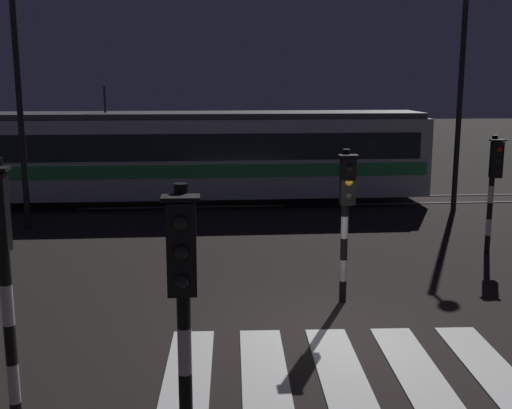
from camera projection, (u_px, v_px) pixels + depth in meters
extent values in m
plane|color=black|center=(321.00, 332.00, 11.23)|extent=(120.00, 120.00, 0.00)
cube|color=#59595E|center=(262.00, 206.00, 22.31)|extent=(80.00, 0.12, 0.03)
cube|color=#59595E|center=(258.00, 198.00, 23.71)|extent=(80.00, 0.12, 0.03)
cube|color=silver|center=(186.00, 383.00, 9.29)|extent=(0.87, 3.89, 0.02)
cube|color=silver|center=(265.00, 382.00, 9.34)|extent=(0.87, 3.89, 0.02)
cube|color=silver|center=(344.00, 380.00, 9.38)|extent=(0.87, 3.89, 0.02)
cube|color=silver|center=(421.00, 379.00, 9.43)|extent=(0.87, 3.89, 0.02)
cube|color=silver|center=(498.00, 378.00, 9.47)|extent=(0.87, 3.89, 0.02)
cylinder|color=black|center=(186.00, 395.00, 6.47)|extent=(0.14, 0.14, 0.49)
cylinder|color=white|center=(185.00, 351.00, 6.37)|extent=(0.14, 0.14, 0.49)
cylinder|color=black|center=(184.00, 305.00, 6.28)|extent=(0.14, 0.14, 0.49)
cylinder|color=white|center=(183.00, 257.00, 6.19)|extent=(0.14, 0.14, 0.49)
cylinder|color=black|center=(181.00, 208.00, 6.09)|extent=(0.14, 0.14, 0.49)
cube|color=black|center=(182.00, 249.00, 5.99)|extent=(0.28, 0.20, 0.90)
sphere|color=black|center=(181.00, 223.00, 5.83)|extent=(0.14, 0.14, 0.14)
sphere|color=black|center=(181.00, 252.00, 5.89)|extent=(0.14, 0.14, 0.14)
sphere|color=black|center=(182.00, 281.00, 5.94)|extent=(0.14, 0.14, 0.14)
cube|color=black|center=(180.00, 198.00, 5.90)|extent=(0.36, 0.24, 0.04)
cylinder|color=black|center=(343.00, 291.00, 12.69)|extent=(0.14, 0.14, 0.44)
cylinder|color=white|center=(343.00, 270.00, 12.61)|extent=(0.14, 0.14, 0.44)
cylinder|color=black|center=(344.00, 249.00, 12.52)|extent=(0.14, 0.14, 0.44)
cylinder|color=white|center=(344.00, 227.00, 12.44)|extent=(0.14, 0.14, 0.44)
cylinder|color=black|center=(345.00, 205.00, 12.35)|extent=(0.14, 0.14, 0.44)
cylinder|color=white|center=(346.00, 183.00, 12.27)|extent=(0.14, 0.14, 0.44)
cylinder|color=black|center=(346.00, 161.00, 12.19)|extent=(0.14, 0.14, 0.44)
cube|color=black|center=(348.00, 181.00, 12.09)|extent=(0.28, 0.20, 0.90)
sphere|color=black|center=(349.00, 168.00, 11.93)|extent=(0.14, 0.14, 0.14)
sphere|color=orange|center=(349.00, 182.00, 11.98)|extent=(0.14, 0.14, 0.14)
sphere|color=black|center=(349.00, 197.00, 12.04)|extent=(0.14, 0.14, 0.14)
cube|color=black|center=(348.00, 156.00, 12.00)|extent=(0.36, 0.24, 0.04)
cylinder|color=white|center=(14.00, 383.00, 7.71)|extent=(0.14, 0.14, 0.50)
cylinder|color=black|center=(11.00, 345.00, 7.62)|extent=(0.14, 0.14, 0.50)
cylinder|color=white|center=(7.00, 305.00, 7.52)|extent=(0.14, 0.14, 0.50)
cylinder|color=black|center=(4.00, 264.00, 7.42)|extent=(0.14, 0.14, 0.50)
cylinder|color=white|center=(1.00, 222.00, 7.33)|extent=(0.14, 0.14, 0.50)
cylinder|color=black|center=(487.00, 243.00, 16.43)|extent=(0.14, 0.14, 0.43)
cylinder|color=white|center=(488.00, 227.00, 16.35)|extent=(0.14, 0.14, 0.43)
cylinder|color=black|center=(490.00, 211.00, 16.27)|extent=(0.14, 0.14, 0.43)
cylinder|color=white|center=(491.00, 194.00, 16.18)|extent=(0.14, 0.14, 0.43)
cylinder|color=black|center=(492.00, 178.00, 16.10)|extent=(0.14, 0.14, 0.43)
cylinder|color=white|center=(493.00, 161.00, 16.02)|extent=(0.14, 0.14, 0.43)
cylinder|color=black|center=(495.00, 144.00, 15.94)|extent=(0.14, 0.14, 0.43)
cube|color=black|center=(496.00, 160.00, 15.84)|extent=(0.28, 0.20, 0.90)
sphere|color=red|center=(499.00, 149.00, 15.68)|extent=(0.14, 0.14, 0.14)
sphere|color=black|center=(498.00, 160.00, 15.74)|extent=(0.14, 0.14, 0.14)
sphere|color=black|center=(498.00, 172.00, 15.79)|extent=(0.14, 0.14, 0.14)
cube|color=black|center=(498.00, 140.00, 15.75)|extent=(0.36, 0.24, 0.04)
cylinder|color=black|center=(20.00, 112.00, 18.35)|extent=(0.18, 0.18, 6.93)
cylinder|color=black|center=(460.00, 104.00, 20.89)|extent=(0.18, 0.18, 7.16)
cube|color=silver|center=(182.00, 157.00, 22.46)|extent=(17.28, 2.50, 2.70)
cube|color=green|center=(181.00, 171.00, 21.29)|extent=(16.93, 0.04, 0.44)
cube|color=green|center=(183.00, 162.00, 23.77)|extent=(16.93, 0.04, 0.44)
cube|color=black|center=(180.00, 148.00, 21.14)|extent=(16.42, 0.03, 0.90)
cube|color=#4C4C51|center=(181.00, 115.00, 22.18)|extent=(16.93, 2.30, 0.20)
cylinder|color=#262628|center=(105.00, 101.00, 21.87)|extent=(0.08, 0.08, 1.00)
cube|color=black|center=(314.00, 197.00, 23.14)|extent=(2.20, 2.00, 0.35)
cube|color=black|center=(47.00, 201.00, 22.37)|extent=(2.20, 2.00, 0.35)
sphere|color=#F9F2CC|center=(421.00, 165.00, 23.24)|extent=(0.24, 0.24, 0.24)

